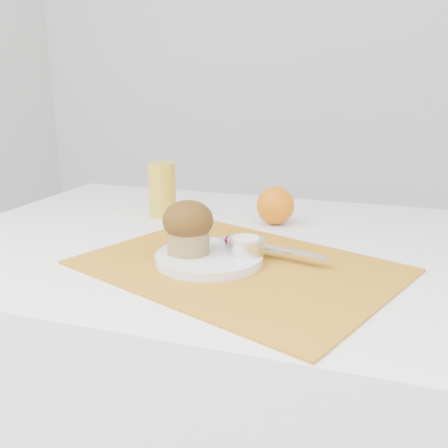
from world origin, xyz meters
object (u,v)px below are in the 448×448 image
(table, at_px, (239,406))
(juice_glass, at_px, (162,190))
(plate, at_px, (209,258))
(muffin, at_px, (188,226))
(orange, at_px, (275,206))

(table, distance_m, juice_glass, 0.51)
(juice_glass, bearing_deg, table, -29.14)
(table, height_order, juice_glass, juice_glass)
(plate, bearing_deg, juice_glass, 128.76)
(plate, bearing_deg, muffin, -173.04)
(table, bearing_deg, juice_glass, 150.86)
(table, height_order, orange, orange)
(muffin, bearing_deg, juice_glass, 123.25)
(plate, bearing_deg, orange, 79.80)
(juice_glass, distance_m, muffin, 0.32)
(plate, relative_size, muffin, 2.02)
(orange, xyz_separation_m, muffin, (-0.09, -0.28, 0.02))
(plate, height_order, juice_glass, juice_glass)
(plate, bearing_deg, table, 84.12)
(plate, xyz_separation_m, juice_glass, (-0.21, 0.26, 0.05))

